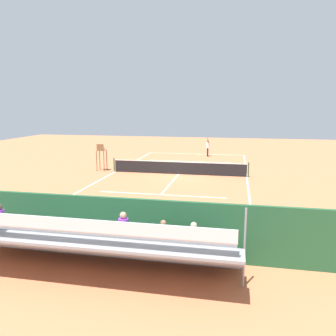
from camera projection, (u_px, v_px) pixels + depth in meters
The scene contains 11 objects.
ground_plane at pixel (179, 174), 25.39m from camera, with size 60.00×60.00×0.00m, color #CC7047.
court_line_markings at pixel (179, 174), 25.43m from camera, with size 10.10×22.20×0.01m.
tennis_net at pixel (179, 168), 25.30m from camera, with size 10.30×0.10×1.07m.
backdrop_wall at pixel (111, 225), 11.72m from camera, with size 18.00×0.16×2.00m, color #235633.
bleacher_stand at pixel (95, 242), 10.44m from camera, with size 9.06×2.40×2.48m.
umpire_chair at pixel (101, 154), 26.52m from camera, with size 0.67×0.67×2.14m.
courtside_bench at pixel (186, 235), 12.01m from camera, with size 1.80×0.40×0.93m.
equipment_bag at pixel (131, 242), 12.34m from camera, with size 0.90×0.36×0.36m, color #334C8C.
tennis_player at pixel (208, 146), 34.11m from camera, with size 0.41×0.55×1.93m.
tennis_racket at pixel (200, 155), 35.18m from camera, with size 0.38×0.59×0.03m.
tennis_ball_near at pixel (206, 161), 31.25m from camera, with size 0.07×0.07×0.07m, color #CCDB33.
Camera 1 is at (-4.17, 24.54, 5.08)m, focal length 36.14 mm.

